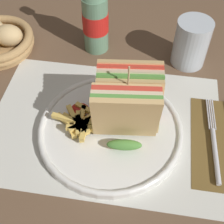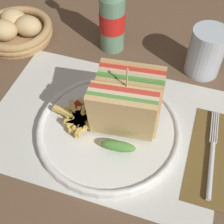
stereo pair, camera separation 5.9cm
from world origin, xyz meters
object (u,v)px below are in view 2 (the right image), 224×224
Objects in this scene: club_sandwich at (126,107)px; fork at (212,160)px; coke_bottle_near at (112,14)px; glass_near at (206,52)px; plate_main at (109,129)px; bread_basket at (17,30)px.

fork is (0.17, -0.02, -0.07)m from club_sandwich.
coke_bottle_near reaches higher than glass_near.
fork is at bearing -1.86° from plate_main.
bread_basket is (-0.51, 0.22, 0.02)m from fork.
glass_near is at bearing -4.49° from coke_bottle_near.
club_sandwich is 1.42× the size of glass_near.
glass_near reaches higher than bread_basket.
fork is at bearing -77.86° from glass_near.
plate_main is at bearing -33.82° from bread_basket.
coke_bottle_near is at bearing 113.45° from club_sandwich.
glass_near is at bearing 99.48° from fork.
fork is 0.38m from coke_bottle_near.
coke_bottle_near is at bearing 9.83° from bread_basket.
bread_basket is at bearing 149.98° from club_sandwich.
coke_bottle_near is 0.23m from glass_near.
coke_bottle_near reaches higher than fork.
bread_basket is (-0.24, -0.04, -0.07)m from coke_bottle_near.
glass_near is at bearing 2.96° from bread_basket.
fork is at bearing -43.22° from coke_bottle_near.
fork is 1.79× the size of glass_near.
club_sandwich is at bearing -66.55° from coke_bottle_near.
bread_basket reaches higher than plate_main.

